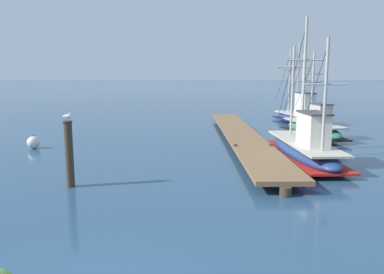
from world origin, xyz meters
TOP-DOWN VIEW (x-y plane):
  - floating_dock at (4.88, 15.41)m, footprint 2.22×19.24m
  - fishing_boat_0 at (9.20, 16.36)m, footprint 2.34×6.44m
  - fishing_boat_1 at (6.78, 10.61)m, footprint 1.79×7.39m
  - fishing_boat_2 at (10.28, 22.28)m, footprint 2.40×7.49m
  - mooring_piling at (-2.04, 7.17)m, footprint 0.30×0.30m
  - perched_seagull at (-2.05, 7.17)m, footprint 0.37×0.23m
  - mooring_buoy at (-5.65, 13.67)m, footprint 0.61×0.61m

SIDE VIEW (x-z plane):
  - mooring_buoy at x=-5.65m, z-range -0.04..0.64m
  - floating_dock at x=4.88m, z-range 0.10..0.63m
  - fishing_boat_0 at x=9.20m, z-range -1.86..3.01m
  - fishing_boat_1 at x=6.78m, z-range -2.37..3.58m
  - fishing_boat_2 at x=10.28m, z-range -2.29..3.57m
  - mooring_piling at x=-2.04m, z-range 0.04..2.20m
  - perched_seagull at x=-2.05m, z-range 2.18..2.44m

